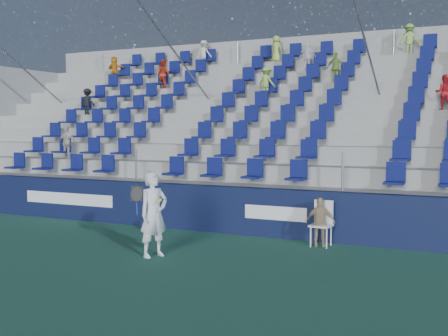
# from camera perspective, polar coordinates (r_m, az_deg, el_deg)

# --- Properties ---
(ground) EXTENTS (70.00, 70.00, 0.00)m
(ground) POSITION_cam_1_polar(r_m,az_deg,el_deg) (11.94, -6.81, -8.99)
(ground) COLOR #2A624A
(ground) RESTS_ON ground
(sponsor_wall) EXTENTS (24.00, 0.32, 1.20)m
(sponsor_wall) POSITION_cam_1_polar(r_m,az_deg,el_deg) (14.54, -0.10, -4.22)
(sponsor_wall) COLOR #0F1638
(sponsor_wall) RESTS_ON ground
(grandstand) EXTENTS (24.00, 8.17, 6.63)m
(grandstand) POSITION_cam_1_polar(r_m,az_deg,el_deg) (19.11, 6.58, 2.35)
(grandstand) COLOR #9F9F9A
(grandstand) RESTS_ON ground
(tennis_player) EXTENTS (0.73, 0.77, 1.80)m
(tennis_player) POSITION_cam_1_polar(r_m,az_deg,el_deg) (11.86, -7.15, -4.66)
(tennis_player) COLOR silver
(tennis_player) RESTS_ON ground
(line_judge_chair) EXTENTS (0.50, 0.51, 1.04)m
(line_judge_chair) POSITION_cam_1_polar(r_m,az_deg,el_deg) (13.10, 9.96, -5.22)
(line_judge_chair) COLOR white
(line_judge_chair) RESTS_ON ground
(line_judge) EXTENTS (0.70, 0.38, 1.13)m
(line_judge) POSITION_cam_1_polar(r_m,az_deg,el_deg) (12.96, 9.77, -5.44)
(line_judge) COLOR tan
(line_judge) RESTS_ON ground
(ball_bin) EXTENTS (0.51, 0.35, 0.28)m
(ball_bin) POSITION_cam_1_polar(r_m,az_deg,el_deg) (15.21, -7.40, -5.60)
(ball_bin) COLOR #0D1632
(ball_bin) RESTS_ON ground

